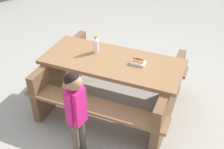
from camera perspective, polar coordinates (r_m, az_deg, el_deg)
The scene contains 5 objects.
ground_plane at distance 3.99m, azimuth 0.00°, elevation -6.20°, with size 30.00×30.00×0.00m, color gray.
picnic_table at distance 3.71m, azimuth 0.00°, elevation -1.02°, with size 2.03×1.71×0.75m.
soda_bottle at distance 3.67m, azimuth -3.34°, elevation 6.14°, with size 0.08×0.08×0.23m.
hotdog_tray at distance 3.46m, azimuth 5.40°, elevation 2.62°, with size 0.20×0.14×0.08m.
child_in_coat at distance 2.90m, azimuth -7.48°, elevation -6.46°, with size 0.18×0.28×1.13m.
Camera 1 is at (1.65, -2.52, 2.62)m, focal length 44.50 mm.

